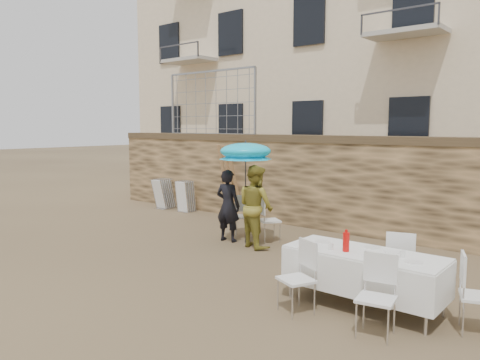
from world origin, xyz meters
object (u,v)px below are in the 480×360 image
Objects in this scene: soda_bottle at (346,242)px; table_chair_back at (400,262)px; table_chair_side at (478,294)px; man_suit at (228,206)px; umbrella at (246,154)px; couple_chair_left at (244,215)px; table_chair_front_right at (376,297)px; chair_stack_left at (169,193)px; woman_dress at (256,206)px; chair_stack_right at (190,195)px; table_chair_front_left at (296,277)px; banquet_table at (364,255)px; couple_chair_right at (270,219)px.

table_chair_back is (0.40, 0.95, -0.43)m from soda_bottle.
man_suit is at bearing 54.24° from table_chair_side.
umbrella is 2.08× the size of couple_chair_left.
table_chair_front_right is 1.04× the size of chair_stack_left.
woman_dress is at bearing 148.75° from soda_bottle.
woman_dress reaches higher than soda_bottle.
man_suit reaches higher than table_chair_back.
table_chair_front_right is (0.70, -0.60, -0.43)m from soda_bottle.
couple_chair_left is at bearing -17.35° from woman_dress.
soda_bottle is at bearing -29.77° from umbrella.
chair_stack_right is (-7.54, 4.32, -0.02)m from table_chair_front_right.
table_chair_front_right is (1.10, 0.00, 0.00)m from table_chair_front_left.
chair_stack_left is at bearing 142.62° from table_chair_front_right.
table_chair_front_left is (-0.40, -0.60, -0.43)m from soda_bottle.
man_suit is at bearing 154.27° from soda_bottle.
couple_chair_left and table_chair_front_left have the same top height.
chair_stack_right is at bearing 151.44° from soda_bottle.
table_chair_side is at bearing -22.36° from chair_stack_right.
table_chair_back is at bearing 86.93° from table_chair_front_left.
umbrella reaches higher than table_chair_back.
woman_dress is at bearing 152.57° from banquet_table.
couple_chair_right is 4.99m from table_chair_side.
chair_stack_right is (-6.44, 4.32, -0.02)m from table_chair_front_left.
woman_dress reaches higher than table_chair_side.
table_chair_front_right and table_chair_back have the same top height.
couple_chair_left is 0.46× the size of banquet_table.
table_chair_back is 1.04× the size of chair_stack_right.
table_chair_front_right is (4.35, -2.36, -0.29)m from man_suit.
couple_chair_right is 3.69× the size of soda_bottle.
table_chair_side is (1.60, 0.25, -0.43)m from soda_bottle.
couple_chair_left and table_chair_side have the same top height.
table_chair_back is at bearing 75.96° from banquet_table.
banquet_table is 7.90m from chair_stack_right.
couple_chair_right and table_chair_front_right have the same top height.
soda_bottle is 1.67m from table_chair_side.
man_suit is 0.77× the size of umbrella.
soda_bottle is at bearing 79.15° from table_chair_side.
chair_stack_right is (0.90, 0.00, 0.00)m from chair_stack_left.
couple_chair_left is at bearing -23.90° from chair_stack_right.
woman_dress is 1.00m from couple_chair_left.
banquet_table is at bearing 57.86° from table_chair_back.
banquet_table is (3.85, -2.16, 0.25)m from couple_chair_left.
woman_dress is 1.75× the size of table_chair_front_right.
soda_bottle reaches higher than chair_stack_left.
table_chair_side is (4.85, -1.61, -1.40)m from umbrella.
chair_stack_left is at bearing 157.46° from umbrella.
table_chair_side is at bearing 33.11° from table_chair_front_right.
man_suit is at bearing -165.96° from umbrella.
chair_stack_right is (-7.04, 3.57, -0.27)m from banquet_table.
table_chair_front_right is at bearing 24.23° from table_chair_front_left.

